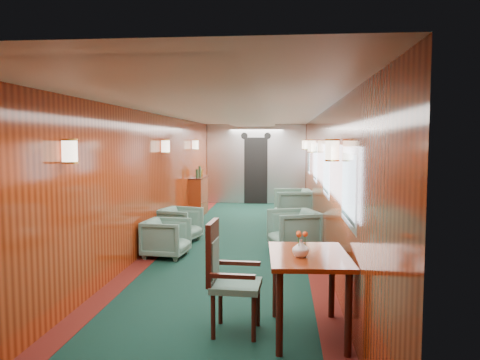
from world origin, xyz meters
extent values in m
plane|color=black|center=(0.00, 0.00, 0.00)|extent=(12.00, 12.00, 0.00)
cube|color=white|center=(0.00, 0.00, 2.35)|extent=(3.00, 12.00, 0.10)
cube|color=white|center=(0.00, 0.00, 2.36)|extent=(1.20, 12.00, 0.06)
cube|color=maroon|center=(0.00, 6.00, 1.20)|extent=(3.00, 0.10, 2.40)
cube|color=maroon|center=(0.00, -6.00, 1.20)|extent=(3.00, 0.10, 2.40)
cube|color=maroon|center=(-1.50, 0.00, 1.20)|extent=(0.10, 12.00, 2.40)
cube|color=maroon|center=(1.50, 0.00, 1.20)|extent=(0.10, 12.00, 2.40)
cube|color=#47120E|center=(-1.35, 0.00, 0.00)|extent=(0.30, 12.00, 0.01)
cube|color=#47120E|center=(1.35, 0.00, 0.00)|extent=(0.30, 12.00, 0.01)
cube|color=silver|center=(0.00, 5.92, 1.20)|extent=(2.98, 0.12, 2.38)
cube|color=black|center=(0.00, 5.84, 1.00)|extent=(0.70, 0.06, 2.00)
cylinder|color=black|center=(-0.35, 5.85, 2.05)|extent=(0.20, 0.04, 0.20)
cylinder|color=black|center=(0.35, 5.85, 2.05)|extent=(0.20, 0.04, 0.20)
cube|color=silver|center=(1.49, -3.50, 1.45)|extent=(0.02, 1.10, 0.80)
cube|color=#415F61|center=(1.48, -3.50, 1.45)|extent=(0.01, 0.96, 0.66)
cube|color=silver|center=(1.49, -1.00, 1.45)|extent=(0.02, 1.10, 0.80)
cube|color=#415F61|center=(1.48, -1.00, 1.45)|extent=(0.01, 0.96, 0.66)
cube|color=silver|center=(1.49, 1.50, 1.45)|extent=(0.02, 1.10, 0.80)
cube|color=#415F61|center=(1.48, 1.50, 1.45)|extent=(0.01, 0.96, 0.66)
cube|color=silver|center=(1.49, 4.00, 1.45)|extent=(0.02, 1.10, 0.80)
cube|color=#415F61|center=(1.48, 4.00, 1.45)|extent=(0.01, 0.96, 0.66)
cylinder|color=#FFEAC6|center=(-1.40, -3.50, 1.80)|extent=(0.16, 0.16, 0.24)
cylinder|color=gold|center=(-1.40, -3.50, 1.68)|extent=(0.17, 0.17, 0.02)
cylinder|color=#FFEAC6|center=(1.40, -2.70, 1.80)|extent=(0.16, 0.16, 0.24)
cylinder|color=gold|center=(1.40, -2.70, 1.68)|extent=(0.17, 0.17, 0.02)
cylinder|color=#FFEAC6|center=(-1.40, 0.50, 1.80)|extent=(0.16, 0.16, 0.24)
cylinder|color=gold|center=(-1.40, 0.50, 1.68)|extent=(0.17, 0.17, 0.02)
cylinder|color=#FFEAC6|center=(1.40, 1.30, 1.80)|extent=(0.16, 0.16, 0.24)
cylinder|color=gold|center=(1.40, 1.30, 1.68)|extent=(0.17, 0.17, 0.02)
cylinder|color=#FFEAC6|center=(-1.40, 3.50, 1.80)|extent=(0.16, 0.16, 0.24)
cylinder|color=gold|center=(-1.40, 3.50, 1.68)|extent=(0.17, 0.17, 0.02)
cylinder|color=#FFEAC6|center=(1.40, 4.30, 1.80)|extent=(0.16, 0.16, 0.24)
cylinder|color=gold|center=(1.40, 4.30, 1.68)|extent=(0.17, 0.17, 0.02)
cube|color=maroon|center=(1.09, -3.71, 0.79)|extent=(0.81, 1.12, 0.04)
cylinder|color=#38130C|center=(0.81, -4.19, 0.38)|extent=(0.06, 0.06, 0.77)
cylinder|color=#38130C|center=(1.42, -4.16, 0.38)|extent=(0.06, 0.06, 0.77)
cylinder|color=#38130C|center=(0.76, -3.26, 0.38)|extent=(0.06, 0.06, 0.77)
cylinder|color=#38130C|center=(1.37, -3.23, 0.38)|extent=(0.06, 0.06, 0.77)
cube|color=#204B44|center=(0.38, -3.71, 0.48)|extent=(0.50, 0.50, 0.06)
cube|color=#38130C|center=(0.14, -3.70, 0.81)|extent=(0.07, 0.44, 0.62)
cube|color=#204B44|center=(0.17, -3.70, 0.74)|extent=(0.04, 0.33, 0.37)
cube|color=#38130C|center=(0.37, -3.95, 0.64)|extent=(0.44, 0.07, 0.04)
cube|color=#38130C|center=(0.39, -3.47, 0.64)|extent=(0.44, 0.07, 0.04)
cylinder|color=#38130C|center=(0.17, -3.90, 0.22)|extent=(0.05, 0.05, 0.44)
cylinder|color=#38130C|center=(0.57, -3.92, 0.22)|extent=(0.05, 0.05, 0.44)
cylinder|color=#38130C|center=(0.19, -3.51, 0.22)|extent=(0.05, 0.05, 0.44)
cylinder|color=#38130C|center=(0.58, -3.52, 0.22)|extent=(0.05, 0.05, 0.44)
cube|color=maroon|center=(-1.34, 3.57, 0.48)|extent=(0.32, 1.07, 0.96)
cube|color=#38130C|center=(-1.33, 3.57, 0.96)|extent=(0.34, 1.09, 0.02)
cylinder|color=#21432A|center=(-1.32, 3.30, 1.08)|extent=(0.07, 0.07, 0.22)
cylinder|color=#21432A|center=(-1.32, 3.67, 1.11)|extent=(0.06, 0.06, 0.28)
cylinder|color=gold|center=(-1.32, 3.89, 1.06)|extent=(0.08, 0.08, 0.18)
imported|color=white|center=(1.01, -3.83, 0.89)|extent=(0.16, 0.16, 0.17)
imported|color=#204B44|center=(-1.07, -0.79, 0.31)|extent=(0.76, 0.74, 0.63)
imported|color=#204B44|center=(-1.12, 0.40, 0.32)|extent=(0.87, 0.86, 0.64)
imported|color=#204B44|center=(1.02, -0.17, 0.36)|extent=(0.99, 0.97, 0.72)
imported|color=#204B44|center=(1.06, 2.75, 0.39)|extent=(0.93, 0.91, 0.78)
camera|label=1|loc=(0.84, -8.22, 1.91)|focal=35.00mm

